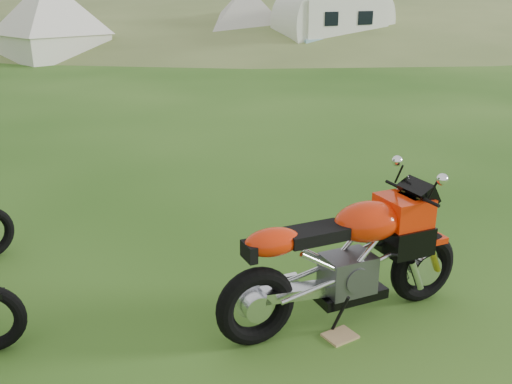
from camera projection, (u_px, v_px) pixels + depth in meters
name	position (u px, v px, depth m)	size (l,w,h in m)	color
ground	(274.00, 290.00, 5.39)	(120.00, 120.00, 0.00)	#1D4A0F
hillside	(331.00, 24.00, 48.97)	(80.00, 64.00, 8.00)	olive
hedgerow	(331.00, 24.00, 48.97)	(36.00, 1.20, 8.60)	black
sport_motorcycle	(347.00, 250.00, 4.69)	(2.20, 0.55, 1.32)	red
plywood_board	(340.00, 336.00, 4.65)	(0.25, 0.20, 0.02)	tan
tent_left	(51.00, 22.00, 22.96)	(3.42, 3.42, 2.96)	white
tent_right	(246.00, 21.00, 25.11)	(3.25, 3.25, 2.82)	beige
caravan	(334.00, 28.00, 24.10)	(5.11, 2.28, 2.39)	white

